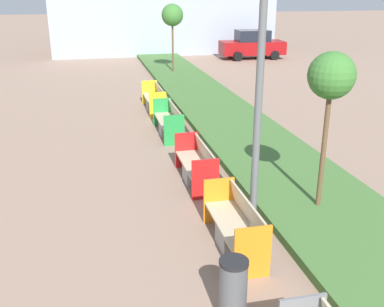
# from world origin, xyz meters

# --- Properties ---
(planter_grass_strip) EXTENTS (2.80, 120.00, 0.18)m
(planter_grass_strip) POSITION_xyz_m (3.20, 12.00, 0.09)
(planter_grass_strip) COLOR #426B33
(planter_grass_strip) RESTS_ON ground
(bench_orange_frame) EXTENTS (0.65, 1.98, 0.94)m
(bench_orange_frame) POSITION_xyz_m (0.94, 7.65, 0.36)
(bench_orange_frame) COLOR #9E9B96
(bench_orange_frame) RESTS_ON ground
(bench_red_frame) EXTENTS (0.65, 2.01, 0.94)m
(bench_red_frame) POSITION_xyz_m (0.94, 10.67, 0.37)
(bench_red_frame) COLOR #9E9B96
(bench_red_frame) RESTS_ON ground
(bench_green_frame) EXTENTS (0.65, 2.23, 0.94)m
(bench_green_frame) POSITION_xyz_m (0.94, 14.50, 0.37)
(bench_green_frame) COLOR #9E9B96
(bench_green_frame) RESTS_ON ground
(bench_yellow_frame) EXTENTS (0.65, 2.23, 0.94)m
(bench_yellow_frame) POSITION_xyz_m (0.94, 17.68, 0.37)
(bench_yellow_frame) COLOR #9E9B96
(bench_yellow_frame) RESTS_ON ground
(litter_bin) EXTENTS (0.41, 0.41, 0.98)m
(litter_bin) POSITION_xyz_m (0.30, 5.82, 0.49)
(litter_bin) COLOR #4C4F51
(litter_bin) RESTS_ON ground
(street_lamp_post) EXTENTS (0.24, 0.44, 7.26)m
(street_lamp_post) POSITION_xyz_m (1.55, 8.41, 4.01)
(street_lamp_post) COLOR #56595B
(street_lamp_post) RESTS_ON ground
(sapling_tree_near) EXTENTS (0.91, 0.91, 3.34)m
(sapling_tree_near) POSITION_xyz_m (3.04, 8.55, 2.83)
(sapling_tree_near) COLOR brown
(sapling_tree_near) RESTS_ON ground
(sapling_tree_far) EXTENTS (1.14, 1.14, 3.68)m
(sapling_tree_far) POSITION_xyz_m (3.04, 25.09, 3.08)
(sapling_tree_far) COLOR brown
(sapling_tree_far) RESTS_ON ground
(parked_car_distant) EXTENTS (4.29, 2.00, 1.86)m
(parked_car_distant) POSITION_xyz_m (9.24, 29.70, 0.91)
(parked_car_distant) COLOR maroon
(parked_car_distant) RESTS_ON ground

